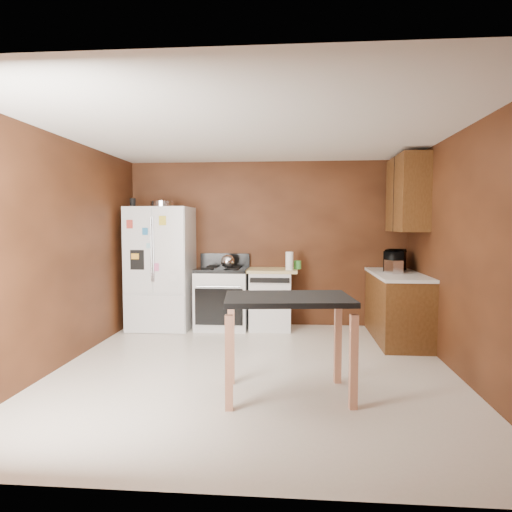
# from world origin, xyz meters

# --- Properties ---
(floor) EXTENTS (4.50, 4.50, 0.00)m
(floor) POSITION_xyz_m (0.00, 0.00, 0.00)
(floor) COLOR silver
(floor) RESTS_ON ground
(ceiling) EXTENTS (4.50, 4.50, 0.00)m
(ceiling) POSITION_xyz_m (0.00, 0.00, 2.50)
(ceiling) COLOR white
(ceiling) RESTS_ON ground
(wall_back) EXTENTS (4.20, 0.00, 4.20)m
(wall_back) POSITION_xyz_m (0.00, 2.25, 1.25)
(wall_back) COLOR #5C2F18
(wall_back) RESTS_ON ground
(wall_front) EXTENTS (4.20, 0.00, 4.20)m
(wall_front) POSITION_xyz_m (0.00, -2.25, 1.25)
(wall_front) COLOR #5C2F18
(wall_front) RESTS_ON ground
(wall_left) EXTENTS (0.00, 4.50, 4.50)m
(wall_left) POSITION_xyz_m (-2.10, 0.00, 1.25)
(wall_left) COLOR #5C2F18
(wall_left) RESTS_ON ground
(wall_right) EXTENTS (0.00, 4.50, 4.50)m
(wall_right) POSITION_xyz_m (2.10, 0.00, 1.25)
(wall_right) COLOR #5C2F18
(wall_right) RESTS_ON ground
(roasting_pan) EXTENTS (0.35, 0.35, 0.09)m
(roasting_pan) POSITION_xyz_m (-1.52, 1.89, 1.84)
(roasting_pan) COLOR silver
(roasting_pan) RESTS_ON refrigerator
(pen_cup) EXTENTS (0.08, 0.08, 0.13)m
(pen_cup) POSITION_xyz_m (-1.94, 1.79, 1.86)
(pen_cup) COLOR black
(pen_cup) RESTS_ON refrigerator
(kettle) EXTENTS (0.20, 0.20, 0.20)m
(kettle) POSITION_xyz_m (-0.55, 1.88, 1.00)
(kettle) COLOR silver
(kettle) RESTS_ON gas_range
(paper_towel) EXTENTS (0.12, 0.12, 0.26)m
(paper_towel) POSITION_xyz_m (0.35, 1.83, 1.02)
(paper_towel) COLOR white
(paper_towel) RESTS_ON dishwasher
(green_canister) EXTENTS (0.13, 0.13, 0.12)m
(green_canister) POSITION_xyz_m (0.47, 1.99, 0.95)
(green_canister) COLOR green
(green_canister) RESTS_ON dishwasher
(toaster) EXTENTS (0.22, 0.27, 0.17)m
(toaster) POSITION_xyz_m (1.74, 1.41, 0.99)
(toaster) COLOR silver
(toaster) RESTS_ON right_cabinets
(microwave) EXTENTS (0.46, 0.56, 0.26)m
(microwave) POSITION_xyz_m (1.84, 1.78, 1.03)
(microwave) COLOR black
(microwave) RESTS_ON right_cabinets
(refrigerator) EXTENTS (0.90, 0.80, 1.80)m
(refrigerator) POSITION_xyz_m (-1.55, 1.86, 0.90)
(refrigerator) COLOR white
(refrigerator) RESTS_ON ground
(gas_range) EXTENTS (0.76, 0.68, 1.10)m
(gas_range) POSITION_xyz_m (-0.64, 1.92, 0.46)
(gas_range) COLOR white
(gas_range) RESTS_ON ground
(dishwasher) EXTENTS (0.78, 0.63, 0.89)m
(dishwasher) POSITION_xyz_m (0.08, 1.95, 0.45)
(dishwasher) COLOR white
(dishwasher) RESTS_ON ground
(right_cabinets) EXTENTS (0.63, 1.58, 2.45)m
(right_cabinets) POSITION_xyz_m (1.84, 1.48, 0.91)
(right_cabinets) COLOR brown
(right_cabinets) RESTS_ON ground
(island) EXTENTS (1.19, 0.86, 0.91)m
(island) POSITION_xyz_m (0.37, -0.68, 0.76)
(island) COLOR black
(island) RESTS_ON ground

